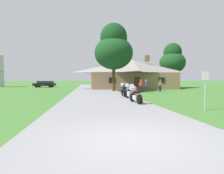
# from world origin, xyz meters

# --- Properties ---
(ground_plane) EXTENTS (500.00, 500.00, 0.00)m
(ground_plane) POSITION_xyz_m (0.00, 20.00, 0.00)
(ground_plane) COLOR #386628
(asphalt_driveway) EXTENTS (6.40, 80.00, 0.06)m
(asphalt_driveway) POSITION_xyz_m (0.00, 18.00, 0.03)
(asphalt_driveway) COLOR slate
(asphalt_driveway) RESTS_ON ground
(motorcycle_red_nearest_to_camera) EXTENTS (0.72, 2.08, 1.30)m
(motorcycle_red_nearest_to_camera) POSITION_xyz_m (2.22, 7.65, 0.62)
(motorcycle_red_nearest_to_camera) COLOR black
(motorcycle_red_nearest_to_camera) RESTS_ON asphalt_driveway
(motorcycle_blue_second_in_row) EXTENTS (0.82, 2.08, 1.30)m
(motorcycle_blue_second_in_row) POSITION_xyz_m (2.40, 10.20, 0.61)
(motorcycle_blue_second_in_row) COLOR black
(motorcycle_blue_second_in_row) RESTS_ON asphalt_driveway
(motorcycle_black_farthest_in_row) EXTENTS (0.73, 2.08, 1.30)m
(motorcycle_black_farthest_in_row) POSITION_xyz_m (2.38, 12.79, 0.61)
(motorcycle_black_farthest_in_row) COLOR black
(motorcycle_black_farthest_in_row) RESTS_ON asphalt_driveway
(stone_lodge) EXTENTS (16.15, 7.45, 6.23)m
(stone_lodge) POSITION_xyz_m (7.18, 29.11, 2.75)
(stone_lodge) COLOR #896B4C
(stone_lodge) RESTS_ON ground
(bystander_olive_shirt_near_lodge) EXTENTS (0.37, 0.48, 1.69)m
(bystander_olive_shirt_near_lodge) POSITION_xyz_m (9.19, 20.64, 0.95)
(bystander_olive_shirt_near_lodge) COLOR black
(bystander_olive_shirt_near_lodge) RESTS_ON ground
(bystander_blue_shirt_beside_signpost) EXTENTS (0.35, 0.51, 1.69)m
(bystander_blue_shirt_beside_signpost) POSITION_xyz_m (6.70, 19.37, 0.95)
(bystander_blue_shirt_beside_signpost) COLOR navy
(bystander_blue_shirt_beside_signpost) RESTS_ON ground
(bystander_red_shirt_by_tree) EXTENTS (0.45, 0.39, 1.69)m
(bystander_red_shirt_by_tree) POSITION_xyz_m (5.87, 19.03, 0.95)
(bystander_red_shirt_by_tree) COLOR black
(bystander_red_shirt_by_tree) RESTS_ON ground
(metal_signpost_roadside) EXTENTS (0.36, 0.06, 2.14)m
(metal_signpost_roadside) POSITION_xyz_m (5.24, 4.53, 1.35)
(metal_signpost_roadside) COLOR #9EA0A5
(metal_signpost_roadside) RESTS_ON ground
(tree_right_of_lodge) EXTENTS (5.25, 5.25, 9.26)m
(tree_right_of_lodge) POSITION_xyz_m (16.34, 31.92, 5.81)
(tree_right_of_lodge) COLOR #422D19
(tree_right_of_lodge) RESTS_ON ground
(tree_by_lodge_front) EXTENTS (5.48, 5.48, 9.71)m
(tree_by_lodge_front) POSITION_xyz_m (2.61, 21.67, 6.11)
(tree_by_lodge_front) COLOR #422D19
(tree_by_lodge_front) RESTS_ON ground
(parked_black_suv_far_left) EXTENTS (4.77, 2.32, 1.40)m
(parked_black_suv_far_left) POSITION_xyz_m (-10.42, 37.56, 0.78)
(parked_black_suv_far_left) COLOR black
(parked_black_suv_far_left) RESTS_ON ground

